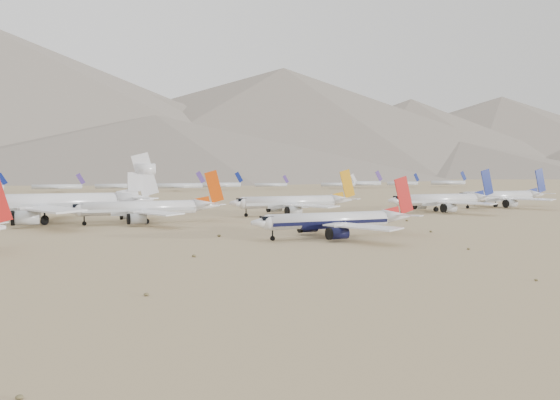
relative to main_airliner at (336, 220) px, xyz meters
name	(u,v)px	position (x,y,z in m)	size (l,w,h in m)	color
ground	(355,237)	(4.18, -1.92, -4.15)	(7000.00, 7000.00, 0.00)	olive
main_airliner	(336,220)	(0.00, 0.00, 0.00)	(42.76, 41.77, 15.09)	white
row2_navy_widebody	(443,200)	(79.71, 56.81, 0.72)	(49.03, 47.94, 17.44)	white
row2_gold_tail	(294,202)	(18.81, 65.99, 0.65)	(48.17, 47.11, 17.15)	white
row2_orange_tail	(146,208)	(-36.97, 55.25, 0.55)	(46.90, 45.88, 16.73)	white
row2_white_trijet	(50,203)	(-64.68, 65.75, 2.40)	(63.86, 62.41, 22.63)	white
row2_blue_far	(502,196)	(123.64, 69.36, 0.81)	(50.08, 48.97, 17.80)	white
distant_storage_row	(200,185)	(55.04, 340.45, 0.25)	(611.64, 65.20, 14.98)	silver
mountain_range	(96,115)	(74.36, 1646.09, 186.17)	(7354.00, 3024.00, 470.00)	slate
foothills	(309,151)	(530.85, 1098.08, 63.00)	(4637.50, 1395.00, 155.00)	slate
desert_scrub	(321,253)	(-16.55, -23.81, -3.87)	(233.60, 121.67, 0.63)	brown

